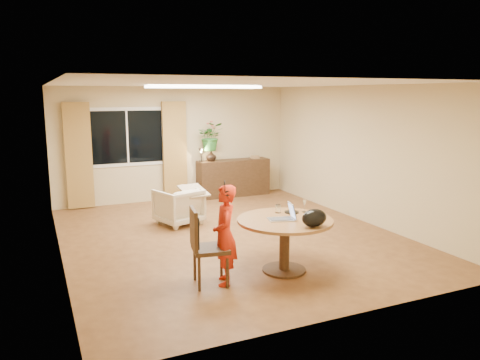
% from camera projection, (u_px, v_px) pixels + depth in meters
% --- Properties ---
extents(floor, '(6.50, 6.50, 0.00)m').
position_uv_depth(floor, '(230.00, 236.00, 8.12)').
color(floor, brown).
rests_on(floor, ground).
extents(ceiling, '(6.50, 6.50, 0.00)m').
position_uv_depth(ceiling, '(230.00, 84.00, 7.64)').
color(ceiling, white).
rests_on(ceiling, wall_back).
extents(wall_back, '(5.50, 0.00, 5.50)m').
position_uv_depth(wall_back, '(176.00, 144.00, 10.80)').
color(wall_back, '#CCBA85').
rests_on(wall_back, floor).
extents(wall_left, '(0.00, 6.50, 6.50)m').
position_uv_depth(wall_left, '(56.00, 174.00, 6.78)').
color(wall_left, '#CCBA85').
rests_on(wall_left, floor).
extents(wall_right, '(0.00, 6.50, 6.50)m').
position_uv_depth(wall_right, '(362.00, 154.00, 8.98)').
color(wall_right, '#CCBA85').
rests_on(wall_right, floor).
extents(window, '(1.70, 0.03, 1.30)m').
position_uv_depth(window, '(127.00, 137.00, 10.30)').
color(window, white).
rests_on(window, wall_back).
extents(curtain_left, '(0.55, 0.08, 2.25)m').
position_uv_depth(curtain_left, '(79.00, 156.00, 9.88)').
color(curtain_left, olive).
rests_on(curtain_left, wall_back).
extents(curtain_right, '(0.55, 0.08, 2.25)m').
position_uv_depth(curtain_right, '(175.00, 151.00, 10.72)').
color(curtain_right, olive).
rests_on(curtain_right, wall_back).
extents(ceiling_panel, '(2.20, 0.35, 0.05)m').
position_uv_depth(ceiling_panel, '(205.00, 87.00, 8.72)').
color(ceiling_panel, white).
rests_on(ceiling_panel, ceiling).
extents(dining_table, '(1.32, 1.32, 0.75)m').
position_uv_depth(dining_table, '(285.00, 230.00, 6.44)').
color(dining_table, brown).
rests_on(dining_table, floor).
extents(dining_chair, '(0.56, 0.52, 1.02)m').
position_uv_depth(dining_chair, '(210.00, 247.00, 6.00)').
color(dining_chair, '#311F10').
rests_on(dining_chair, floor).
extents(child, '(0.55, 0.45, 1.31)m').
position_uv_depth(child, '(225.00, 235.00, 6.01)').
color(child, red).
rests_on(child, floor).
extents(laptop, '(0.40, 0.31, 0.24)m').
position_uv_depth(laptop, '(281.00, 211.00, 6.34)').
color(laptop, '#B7B7BC').
rests_on(laptop, dining_table).
extents(tumbler, '(0.10, 0.10, 0.12)m').
position_uv_depth(tumbler, '(278.00, 209.00, 6.73)').
color(tumbler, white).
rests_on(tumbler, dining_table).
extents(wine_glass, '(0.08, 0.08, 0.18)m').
position_uv_depth(wine_glass, '(304.00, 206.00, 6.77)').
color(wine_glass, white).
rests_on(wine_glass, dining_table).
extents(pot_lid, '(0.26, 0.26, 0.03)m').
position_uv_depth(pot_lid, '(292.00, 212.00, 6.74)').
color(pot_lid, white).
rests_on(pot_lid, dining_table).
extents(handbag, '(0.38, 0.25, 0.24)m').
position_uv_depth(handbag, '(314.00, 218.00, 6.01)').
color(handbag, black).
rests_on(handbag, dining_table).
extents(armchair, '(0.94, 0.96, 0.69)m').
position_uv_depth(armchair, '(179.00, 206.00, 8.84)').
color(armchair, beige).
rests_on(armchair, floor).
extents(throw, '(0.54, 0.62, 0.03)m').
position_uv_depth(throw, '(194.00, 187.00, 8.84)').
color(throw, beige).
rests_on(throw, armchair).
extents(sideboard, '(1.76, 0.43, 0.88)m').
position_uv_depth(sideboard, '(233.00, 178.00, 11.28)').
color(sideboard, '#311F10').
rests_on(sideboard, floor).
extents(vase, '(0.30, 0.30, 0.25)m').
position_uv_depth(vase, '(211.00, 156.00, 10.95)').
color(vase, black).
rests_on(vase, sideboard).
extents(bouquet, '(0.72, 0.67, 0.66)m').
position_uv_depth(bouquet, '(211.00, 137.00, 10.87)').
color(bouquet, '#246127').
rests_on(bouquet, vase).
extents(book_stack, '(0.21, 0.17, 0.08)m').
position_uv_depth(book_stack, '(255.00, 157.00, 11.42)').
color(book_stack, brown).
rests_on(book_stack, sideboard).
extents(desk_lamp, '(0.16, 0.16, 0.34)m').
position_uv_depth(desk_lamp, '(201.00, 155.00, 10.79)').
color(desk_lamp, black).
rests_on(desk_lamp, sideboard).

